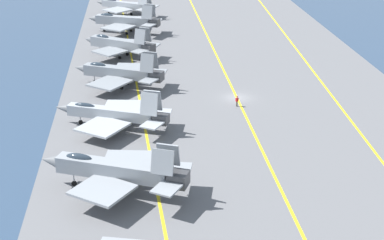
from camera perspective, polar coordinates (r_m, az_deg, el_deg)
The scene contains 12 objects.
ground_plane at distance 92.81m, azimuth 4.35°, elevation 1.95°, with size 2000.00×2000.00×0.00m, color #2D425B.
carrier_deck at distance 92.74m, azimuth 4.36°, elevation 2.06°, with size 209.88×55.28×0.40m, color slate.
deck_stripe_foul_line at distance 96.40m, azimuth 13.31°, elevation 2.45°, with size 188.89×0.36×0.01m, color yellow.
deck_stripe_centerline at distance 92.67m, azimuth 4.36°, elevation 2.18°, with size 188.89×0.36×0.01m, color yellow.
deck_stripe_edge_line at distance 91.34m, azimuth -5.08°, elevation 1.84°, with size 188.89×0.36×0.01m, color yellow.
parked_jet_third at distance 64.82m, azimuth -7.50°, elevation -4.83°, with size 13.05×17.24×6.38m.
parked_jet_fourth at distance 81.25m, azimuth -7.60°, elevation 0.60°, with size 13.54×16.62×5.94m.
parked_jet_fifth at distance 97.26m, azimuth -7.04°, elevation 4.60°, with size 14.06×15.75×6.28m.
parked_jet_sixth at distance 113.44m, azimuth -7.07°, elevation 7.33°, with size 12.84×15.18×6.21m.
parked_jet_seventh at distance 130.75m, azimuth -6.57°, elevation 9.55°, with size 13.95×16.64×6.61m.
parked_jet_eighth at distance 147.20m, azimuth -6.43°, elevation 10.99°, with size 13.47×15.97×6.38m.
crew_red_vest at distance 88.83m, azimuth 4.38°, elevation 1.88°, with size 0.38×0.45×1.69m.
Camera 1 is at (-85.26, 15.61, 33.18)m, focal length 55.00 mm.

